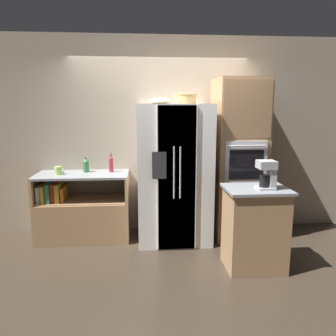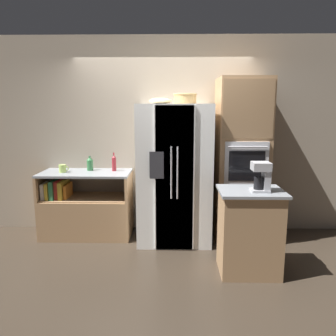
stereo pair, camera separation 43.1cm
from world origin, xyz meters
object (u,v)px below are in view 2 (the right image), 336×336
at_px(wicker_basket, 185,98).
at_px(bottle_short, 90,164).
at_px(wall_oven, 241,161).
at_px(mug, 63,168).
at_px(bottle_tall, 114,163).
at_px(coffee_maker, 262,176).
at_px(fruit_bowl, 161,101).
at_px(refrigerator, 174,174).

height_order(wicker_basket, bottle_short, wicker_basket).
bearing_deg(wall_oven, mug, 179.49).
xyz_separation_m(bottle_tall, mug, (-0.69, -0.12, -0.06)).
height_order(mug, coffee_maker, coffee_maker).
height_order(wall_oven, fruit_bowl, wall_oven).
xyz_separation_m(bottle_tall, coffee_maker, (1.78, -1.18, 0.07)).
bearing_deg(refrigerator, mug, 176.90).
xyz_separation_m(bottle_tall, bottle_short, (-0.35, 0.03, -0.01)).
bearing_deg(coffee_maker, fruit_bowl, 136.28).
bearing_deg(wicker_basket, refrigerator, 153.66).
xyz_separation_m(wall_oven, coffee_maker, (0.02, -1.04, 0.01)).
distance_m(wall_oven, mug, 2.45).
relative_size(bottle_tall, mug, 1.93).
bearing_deg(bottle_short, refrigerator, -10.90).
distance_m(wall_oven, wicker_basket, 1.13).
bearing_deg(coffee_maker, bottle_tall, 146.35).
relative_size(wall_oven, mug, 16.13).
relative_size(wicker_basket, bottle_short, 1.46).
relative_size(wicker_basket, coffee_maker, 0.97).
distance_m(wall_oven, bottle_short, 2.12).
bearing_deg(coffee_maker, bottle_short, 150.35).
xyz_separation_m(wicker_basket, mug, (-1.68, 0.15, -0.95)).
bearing_deg(wall_oven, coffee_maker, -88.89).
xyz_separation_m(wall_oven, wicker_basket, (-0.77, -0.13, 0.83)).
xyz_separation_m(bottle_short, coffee_maker, (2.13, -1.21, 0.09)).
bearing_deg(bottle_short, mug, -156.65).
distance_m(refrigerator, mug, 1.55).
bearing_deg(wicker_basket, mug, 174.91).
xyz_separation_m(wall_oven, bottle_short, (-2.11, 0.17, -0.08)).
bearing_deg(refrigerator, wall_oven, 3.94).
bearing_deg(bottle_short, bottle_tall, -4.55).
bearing_deg(wall_oven, wicker_basket, -170.52).
xyz_separation_m(wall_oven, mug, (-2.45, 0.02, -0.12)).
relative_size(mug, coffee_maker, 0.44).
distance_m(fruit_bowl, mug, 1.64).
xyz_separation_m(refrigerator, bottle_tall, (-0.86, 0.20, 0.11)).
bearing_deg(coffee_maker, refrigerator, 133.26).
bearing_deg(coffee_maker, wicker_basket, 130.80).
distance_m(refrigerator, coffee_maker, 1.36).
distance_m(refrigerator, bottle_short, 1.23).
bearing_deg(bottle_short, wall_oven, -4.62).
height_order(bottle_tall, mug, bottle_tall).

